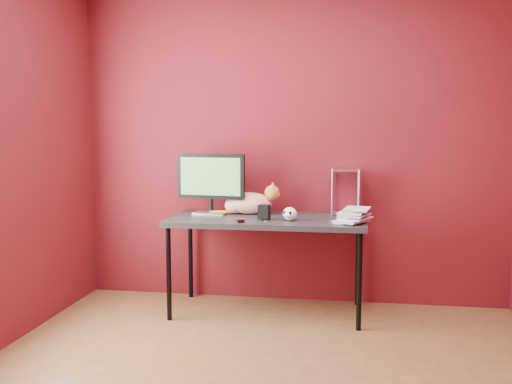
% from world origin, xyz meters
% --- Properties ---
extents(room, '(3.52, 3.52, 2.61)m').
position_xyz_m(room, '(0.00, 0.00, 1.45)').
color(room, brown).
rests_on(room, ground).
extents(desk, '(1.50, 0.70, 0.75)m').
position_xyz_m(desk, '(-0.15, 1.37, 0.70)').
color(desk, black).
rests_on(desk, ground).
extents(monitor, '(0.56, 0.21, 0.48)m').
position_xyz_m(monitor, '(-0.62, 1.47, 1.02)').
color(monitor, '#B0B0B5').
rests_on(monitor, desk).
extents(cat, '(0.55, 0.22, 0.26)m').
position_xyz_m(cat, '(-0.32, 1.53, 0.84)').
color(cat, '#C35429').
rests_on(cat, desk).
extents(skull_mug, '(0.10, 0.11, 0.10)m').
position_xyz_m(skull_mug, '(0.04, 1.25, 0.80)').
color(skull_mug, white).
rests_on(skull_mug, desk).
extents(speaker, '(0.10, 0.10, 0.11)m').
position_xyz_m(speaker, '(-0.16, 1.26, 0.80)').
color(speaker, black).
rests_on(speaker, desk).
extents(book_stack, '(0.28, 0.30, 1.22)m').
position_xyz_m(book_stack, '(0.42, 1.27, 1.36)').
color(book_stack, beige).
rests_on(book_stack, desk).
extents(wire_rack, '(0.22, 0.18, 0.36)m').
position_xyz_m(wire_rack, '(0.44, 1.64, 0.93)').
color(wire_rack, '#B0B0B5').
rests_on(wire_rack, desk).
extents(pocket_knife, '(0.09, 0.04, 0.02)m').
position_xyz_m(pocket_knife, '(-0.33, 1.17, 0.76)').
color(pocket_knife, '#B01E0D').
rests_on(pocket_knife, desk).
extents(black_gadget, '(0.06, 0.05, 0.02)m').
position_xyz_m(black_gadget, '(-0.31, 1.10, 0.76)').
color(black_gadget, black).
rests_on(black_gadget, desk).
extents(washer, '(0.05, 0.05, 0.00)m').
position_xyz_m(washer, '(-0.13, 1.19, 0.75)').
color(washer, '#B0B0B5').
rests_on(washer, desk).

